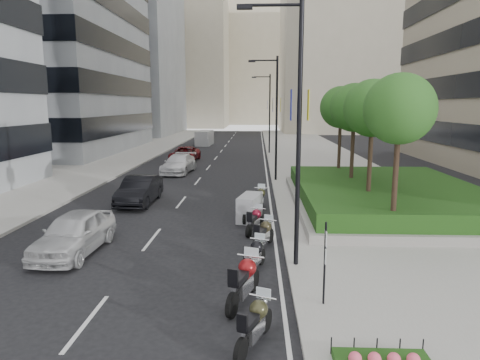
# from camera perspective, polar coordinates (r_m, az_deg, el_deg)

# --- Properties ---
(ground) EXTENTS (160.00, 160.00, 0.00)m
(ground) POSITION_cam_1_polar(r_m,az_deg,el_deg) (14.64, -9.64, -12.66)
(ground) COLOR black
(ground) RESTS_ON ground
(sidewalk_right) EXTENTS (10.00, 100.00, 0.15)m
(sidewalk_right) POSITION_cam_1_polar(r_m,az_deg,el_deg) (43.98, 10.26, 2.61)
(sidewalk_right) COLOR #9E9B93
(sidewalk_right) RESTS_ON ground
(sidewalk_left) EXTENTS (8.00, 100.00, 0.15)m
(sidewalk_left) POSITION_cam_1_polar(r_m,az_deg,el_deg) (46.05, -16.62, 2.68)
(sidewalk_left) COLOR #9E9B93
(sidewalk_left) RESTS_ON ground
(lane_edge) EXTENTS (0.12, 100.00, 0.01)m
(lane_edge) POSITION_cam_1_polar(r_m,az_deg,el_deg) (43.58, 3.33, 2.59)
(lane_edge) COLOR silver
(lane_edge) RESTS_ON ground
(lane_centre) EXTENTS (0.12, 100.00, 0.01)m
(lane_centre) POSITION_cam_1_polar(r_m,az_deg,el_deg) (43.79, -3.49, 2.63)
(lane_centre) COLOR silver
(lane_centre) RESTS_ON ground
(building_grey_far) EXTENTS (22.00, 26.00, 30.00)m
(building_grey_far) POSITION_cam_1_polar(r_m,az_deg,el_deg) (87.96, -16.13, 15.75)
(building_grey_far) COLOR gray
(building_grey_far) RESTS_ON ground
(building_cream_right) EXTENTS (28.00, 24.00, 36.00)m
(building_cream_right) POSITION_cam_1_polar(r_m,az_deg,el_deg) (95.94, 14.43, 17.11)
(building_cream_right) COLOR #B7AD93
(building_cream_right) RESTS_ON ground
(building_cream_left) EXTENTS (26.00, 24.00, 34.00)m
(building_cream_left) POSITION_cam_1_polar(r_m,az_deg,el_deg) (115.69, -8.41, 15.54)
(building_cream_left) COLOR #B7AD93
(building_cream_left) RESTS_ON ground
(building_cream_centre) EXTENTS (30.00, 24.00, 38.00)m
(building_cream_centre) POSITION_cam_1_polar(r_m,az_deg,el_deg) (133.88, 2.00, 15.73)
(building_cream_centre) COLOR #B7AD93
(building_cream_centre) RESTS_ON ground
(planter) EXTENTS (10.00, 14.00, 0.40)m
(planter) POSITION_cam_1_polar(r_m,az_deg,el_deg) (24.82, 18.84, -2.78)
(planter) COLOR gray
(planter) RESTS_ON sidewalk_right
(hedge) EXTENTS (9.40, 13.40, 0.80)m
(hedge) POSITION_cam_1_polar(r_m,az_deg,el_deg) (24.70, 18.92, -1.42)
(hedge) COLOR #1A3D11
(hedge) RESTS_ON planter
(tree_0) EXTENTS (2.80, 2.80, 6.30)m
(tree_0) POSITION_cam_1_polar(r_m,az_deg,el_deg) (18.09, 20.51, 8.79)
(tree_0) COLOR #332319
(tree_0) RESTS_ON planter
(tree_1) EXTENTS (2.80, 2.80, 6.30)m
(tree_1) POSITION_cam_1_polar(r_m,az_deg,el_deg) (21.93, 17.27, 9.08)
(tree_1) COLOR #332319
(tree_1) RESTS_ON planter
(tree_2) EXTENTS (2.80, 2.80, 6.30)m
(tree_2) POSITION_cam_1_polar(r_m,az_deg,el_deg) (25.81, 14.99, 9.26)
(tree_2) COLOR #332319
(tree_2) RESTS_ON planter
(tree_3) EXTENTS (2.80, 2.80, 6.30)m
(tree_3) POSITION_cam_1_polar(r_m,az_deg,el_deg) (29.73, 13.31, 9.38)
(tree_3) COLOR #332319
(tree_3) RESTS_ON planter
(lamp_post_0) EXTENTS (2.34, 0.45, 9.00)m
(lamp_post_0) POSITION_cam_1_polar(r_m,az_deg,el_deg) (14.27, 7.27, 7.74)
(lamp_post_0) COLOR black
(lamp_post_0) RESTS_ON ground
(lamp_post_1) EXTENTS (2.34, 0.45, 9.00)m
(lamp_post_1) POSITION_cam_1_polar(r_m,az_deg,el_deg) (31.24, 4.62, 8.97)
(lamp_post_1) COLOR black
(lamp_post_1) RESTS_ON ground
(lamp_post_2) EXTENTS (2.34, 0.45, 9.00)m
(lamp_post_2) POSITION_cam_1_polar(r_m,az_deg,el_deg) (49.22, 3.80, 9.34)
(lamp_post_2) COLOR black
(lamp_post_2) RESTS_ON ground
(parking_sign) EXTENTS (0.06, 0.32, 2.50)m
(parking_sign) POSITION_cam_1_polar(r_m,az_deg,el_deg) (12.10, 11.25, -10.28)
(parking_sign) COLOR black
(parking_sign) RESTS_ON ground
(motorcycle_0) EXTENTS (0.98, 1.97, 1.04)m
(motorcycle_0) POSITION_cam_1_polar(r_m,az_deg,el_deg) (10.57, 2.01, -18.56)
(motorcycle_0) COLOR black
(motorcycle_0) RESTS_ON ground
(motorcycle_1) EXTENTS (1.04, 2.39, 1.23)m
(motorcycle_1) POSITION_cam_1_polar(r_m,az_deg,el_deg) (12.52, 0.55, -13.30)
(motorcycle_1) COLOR black
(motorcycle_1) RESTS_ON ground
(motorcycle_2) EXTENTS (0.91, 1.98, 1.03)m
(motorcycle_2) POSITION_cam_1_polar(r_m,az_deg,el_deg) (14.73, 1.95, -10.10)
(motorcycle_2) COLOR black
(motorcycle_2) RESTS_ON ground
(motorcycle_3) EXTENTS (0.98, 1.97, 1.04)m
(motorcycle_3) POSITION_cam_1_polar(r_m,az_deg,el_deg) (17.08, 3.19, -7.22)
(motorcycle_3) COLOR black
(motorcycle_3) RESTS_ON ground
(motorcycle_4) EXTENTS (0.88, 1.97, 1.02)m
(motorcycle_4) POSITION_cam_1_polar(r_m,az_deg,el_deg) (19.03, 1.99, -5.44)
(motorcycle_4) COLOR black
(motorcycle_4) RESTS_ON ground
(motorcycle_5) EXTENTS (1.28, 2.22, 1.27)m
(motorcycle_5) POSITION_cam_1_polar(r_m,az_deg,el_deg) (20.98, 1.29, -3.73)
(motorcycle_5) COLOR black
(motorcycle_5) RESTS_ON ground
(motorcycle_6) EXTENTS (0.75, 2.26, 1.12)m
(motorcycle_6) POSITION_cam_1_polar(r_m,az_deg,el_deg) (23.13, 2.74, -2.52)
(motorcycle_6) COLOR black
(motorcycle_6) RESTS_ON ground
(car_a) EXTENTS (2.06, 4.74, 1.59)m
(car_a) POSITION_cam_1_polar(r_m,az_deg,el_deg) (17.59, -21.24, -6.58)
(car_a) COLOR silver
(car_a) RESTS_ON ground
(car_b) EXTENTS (1.70, 4.79, 1.57)m
(car_b) POSITION_cam_1_polar(r_m,az_deg,el_deg) (25.14, -13.25, -1.33)
(car_b) COLOR black
(car_b) RESTS_ON ground
(car_c) EXTENTS (2.57, 5.42, 1.53)m
(car_c) POSITION_cam_1_polar(r_m,az_deg,el_deg) (35.96, -8.17, 2.15)
(car_c) COLOR white
(car_c) RESTS_ON ground
(car_d) EXTENTS (2.69, 5.42, 1.48)m
(car_d) POSITION_cam_1_polar(r_m,az_deg,el_deg) (43.23, -7.39, 3.45)
(car_d) COLOR maroon
(car_d) RESTS_ON ground
(delivery_van) EXTENTS (2.19, 4.90, 2.00)m
(delivery_van) POSITION_cam_1_polar(r_m,az_deg,el_deg) (60.47, -4.78, 5.53)
(delivery_van) COLOR #ADADAF
(delivery_van) RESTS_ON ground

